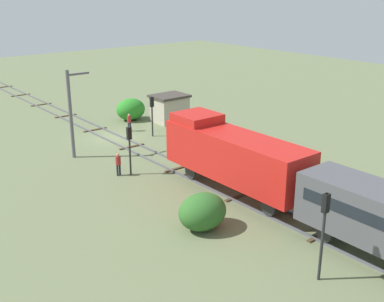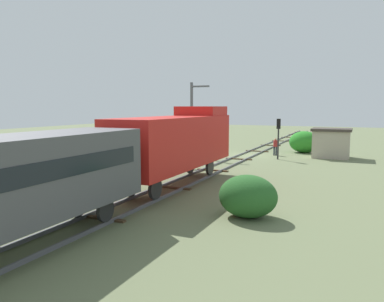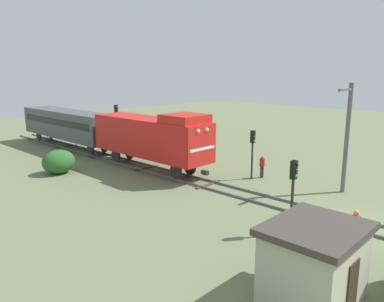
% 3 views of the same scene
% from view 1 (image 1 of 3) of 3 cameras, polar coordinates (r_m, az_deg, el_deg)
% --- Properties ---
extents(ground_plane, '(118.99, 118.99, 0.00)m').
position_cam_1_polar(ground_plane, '(44.31, -9.42, 1.52)').
color(ground_plane, '#66704C').
extents(railway_track, '(2.40, 79.33, 0.16)m').
position_cam_1_polar(railway_track, '(44.29, -9.42, 1.61)').
color(railway_track, '#595960').
rests_on(railway_track, ground).
extents(locomotive, '(2.90, 11.60, 4.60)m').
position_cam_1_polar(locomotive, '(31.22, 4.84, -0.39)').
color(locomotive, red).
rests_on(locomotive, railway_track).
extents(traffic_signal_near, '(0.32, 0.34, 3.67)m').
position_cam_1_polar(traffic_signal_near, '(43.75, -4.78, 4.98)').
color(traffic_signal_near, '#262628').
rests_on(traffic_signal_near, ground).
extents(traffic_signal_mid, '(0.32, 0.34, 3.60)m').
position_cam_1_polar(traffic_signal_mid, '(34.78, -7.44, 1.12)').
color(traffic_signal_mid, '#262628').
rests_on(traffic_signal_mid, ground).
extents(traffic_signal_far, '(0.32, 0.34, 4.40)m').
position_cam_1_polar(traffic_signal_far, '(22.68, 15.37, -8.03)').
color(traffic_signal_far, '#262628').
rests_on(traffic_signal_far, ground).
extents(worker_near_track, '(0.38, 0.38, 1.70)m').
position_cam_1_polar(worker_near_track, '(45.95, -7.45, 3.54)').
color(worker_near_track, '#262B38').
rests_on(worker_near_track, ground).
extents(worker_by_signal, '(0.38, 0.38, 1.70)m').
position_cam_1_polar(worker_by_signal, '(35.18, -8.74, -1.36)').
color(worker_by_signal, '#262B38').
rests_on(worker_by_signal, ground).
extents(catenary_mast, '(1.94, 0.28, 7.05)m').
position_cam_1_polar(catenary_mast, '(38.94, -14.13, 4.54)').
color(catenary_mast, '#595960').
rests_on(catenary_mast, ground).
extents(relay_hut, '(3.50, 2.90, 2.74)m').
position_cam_1_polar(relay_hut, '(48.98, -2.68, 5.12)').
color(relay_hut, '#B2A893').
rests_on(relay_hut, ground).
extents(bush_near, '(2.91, 2.38, 2.11)m').
position_cam_1_polar(bush_near, '(27.28, 1.25, -7.20)').
color(bush_near, '#2E6226').
rests_on(bush_near, ground).
extents(bush_mid, '(3.07, 2.51, 2.23)m').
position_cam_1_polar(bush_mid, '(49.89, -7.27, 4.92)').
color(bush_mid, '#2A8426').
rests_on(bush_mid, ground).
extents(bush_far, '(2.54, 2.08, 1.85)m').
position_cam_1_polar(bush_far, '(33.24, 17.22, -3.40)').
color(bush_far, '#285D26').
rests_on(bush_far, ground).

